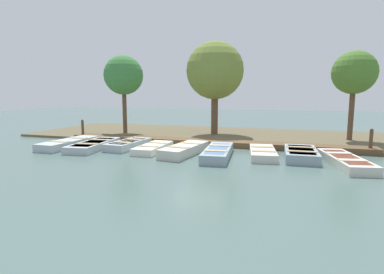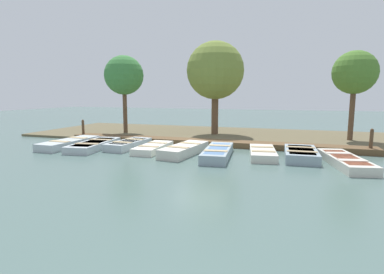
{
  "view_description": "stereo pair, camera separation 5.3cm",
  "coord_description": "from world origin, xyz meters",
  "px_view_note": "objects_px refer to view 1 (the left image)",
  "views": [
    {
      "loc": [
        13.4,
        3.96,
        2.6
      ],
      "look_at": [
        0.36,
        -0.25,
        0.65
      ],
      "focal_mm": 28.0,
      "sensor_mm": 36.0,
      "label": 1
    },
    {
      "loc": [
        13.38,
        4.01,
        2.6
      ],
      "look_at": [
        0.36,
        -0.25,
        0.65
      ],
      "focal_mm": 28.0,
      "sensor_mm": 36.0,
      "label": 2
    }
  ],
  "objects_px": {
    "rowboat_0": "(69,143)",
    "rowboat_4": "(184,150)",
    "rowboat_2": "(128,144)",
    "rowboat_3": "(153,148)",
    "rowboat_6": "(263,153)",
    "rowboat_8": "(345,161)",
    "mooring_post_far": "(371,141)",
    "park_tree_left": "(215,71)",
    "rowboat_1": "(94,145)",
    "rowboat_7": "(301,154)",
    "rowboat_5": "(218,152)",
    "park_tree_far_left": "(124,76)",
    "park_tree_center": "(354,73)",
    "mooring_post_near": "(83,129)"
  },
  "relations": [
    {
      "from": "rowboat_4",
      "to": "rowboat_7",
      "type": "bearing_deg",
      "value": 104.6
    },
    {
      "from": "park_tree_far_left",
      "to": "park_tree_left",
      "type": "relative_size",
      "value": 0.87
    },
    {
      "from": "rowboat_2",
      "to": "park_tree_left",
      "type": "bearing_deg",
      "value": 155.69
    },
    {
      "from": "rowboat_2",
      "to": "park_tree_left",
      "type": "distance_m",
      "value": 7.34
    },
    {
      "from": "rowboat_4",
      "to": "park_tree_far_left",
      "type": "xyz_separation_m",
      "value": [
        -4.98,
        -5.85,
        3.58
      ]
    },
    {
      "from": "rowboat_8",
      "to": "mooring_post_far",
      "type": "distance_m",
      "value": 2.96
    },
    {
      "from": "rowboat_1",
      "to": "rowboat_8",
      "type": "xyz_separation_m",
      "value": [
        0.07,
        10.99,
        -0.0
      ]
    },
    {
      "from": "rowboat_2",
      "to": "rowboat_8",
      "type": "relative_size",
      "value": 0.78
    },
    {
      "from": "rowboat_3",
      "to": "rowboat_8",
      "type": "height_order",
      "value": "rowboat_8"
    },
    {
      "from": "rowboat_0",
      "to": "mooring_post_far",
      "type": "distance_m",
      "value": 14.09
    },
    {
      "from": "rowboat_1",
      "to": "park_tree_left",
      "type": "relative_size",
      "value": 0.61
    },
    {
      "from": "rowboat_1",
      "to": "park_tree_center",
      "type": "distance_m",
      "value": 14.0
    },
    {
      "from": "rowboat_0",
      "to": "rowboat_3",
      "type": "xyz_separation_m",
      "value": [
        -0.23,
        4.51,
        -0.03
      ]
    },
    {
      "from": "park_tree_center",
      "to": "rowboat_5",
      "type": "bearing_deg",
      "value": -44.41
    },
    {
      "from": "rowboat_7",
      "to": "rowboat_5",
      "type": "bearing_deg",
      "value": -79.1
    },
    {
      "from": "rowboat_0",
      "to": "rowboat_2",
      "type": "bearing_deg",
      "value": 102.36
    },
    {
      "from": "rowboat_7",
      "to": "park_tree_far_left",
      "type": "distance_m",
      "value": 12.08
    },
    {
      "from": "rowboat_3",
      "to": "rowboat_7",
      "type": "bearing_deg",
      "value": 91.48
    },
    {
      "from": "rowboat_3",
      "to": "rowboat_1",
      "type": "bearing_deg",
      "value": -87.12
    },
    {
      "from": "rowboat_6",
      "to": "park_tree_far_left",
      "type": "distance_m",
      "value": 10.8
    },
    {
      "from": "rowboat_4",
      "to": "mooring_post_far",
      "type": "xyz_separation_m",
      "value": [
        -2.49,
        7.74,
        0.37
      ]
    },
    {
      "from": "park_tree_far_left",
      "to": "rowboat_2",
      "type": "bearing_deg",
      "value": 32.02
    },
    {
      "from": "rowboat_5",
      "to": "park_tree_left",
      "type": "distance_m",
      "value": 7.51
    },
    {
      "from": "rowboat_2",
      "to": "rowboat_3",
      "type": "height_order",
      "value": "rowboat_2"
    },
    {
      "from": "rowboat_0",
      "to": "rowboat_4",
      "type": "bearing_deg",
      "value": 91.17
    },
    {
      "from": "rowboat_6",
      "to": "mooring_post_far",
      "type": "height_order",
      "value": "mooring_post_far"
    },
    {
      "from": "rowboat_2",
      "to": "park_tree_center",
      "type": "xyz_separation_m",
      "value": [
        -5.35,
        10.62,
        3.53
      ]
    },
    {
      "from": "rowboat_7",
      "to": "park_tree_far_left",
      "type": "relative_size",
      "value": 0.54
    },
    {
      "from": "rowboat_5",
      "to": "mooring_post_far",
      "type": "bearing_deg",
      "value": 107.3
    },
    {
      "from": "rowboat_7",
      "to": "mooring_post_near",
      "type": "distance_m",
      "value": 12.19
    },
    {
      "from": "rowboat_0",
      "to": "rowboat_6",
      "type": "xyz_separation_m",
      "value": [
        -0.53,
        9.43,
        -0.02
      ]
    },
    {
      "from": "mooring_post_far",
      "to": "rowboat_0",
      "type": "bearing_deg",
      "value": -79.84
    },
    {
      "from": "rowboat_8",
      "to": "park_tree_left",
      "type": "distance_m",
      "value": 9.75
    },
    {
      "from": "rowboat_6",
      "to": "rowboat_7",
      "type": "height_order",
      "value": "rowboat_7"
    },
    {
      "from": "rowboat_2",
      "to": "mooring_post_near",
      "type": "height_order",
      "value": "mooring_post_near"
    },
    {
      "from": "rowboat_4",
      "to": "rowboat_7",
      "type": "distance_m",
      "value": 4.86
    },
    {
      "from": "park_tree_left",
      "to": "park_tree_center",
      "type": "relative_size",
      "value": 1.19
    },
    {
      "from": "rowboat_6",
      "to": "rowboat_7",
      "type": "xyz_separation_m",
      "value": [
        -0.07,
        1.52,
        0.03
      ]
    },
    {
      "from": "rowboat_2",
      "to": "rowboat_6",
      "type": "bearing_deg",
      "value": 93.52
    },
    {
      "from": "rowboat_0",
      "to": "mooring_post_near",
      "type": "height_order",
      "value": "mooring_post_near"
    },
    {
      "from": "rowboat_0",
      "to": "rowboat_5",
      "type": "bearing_deg",
      "value": 90.06
    },
    {
      "from": "rowboat_2",
      "to": "rowboat_5",
      "type": "height_order",
      "value": "rowboat_5"
    },
    {
      "from": "rowboat_5",
      "to": "park_tree_far_left",
      "type": "xyz_separation_m",
      "value": [
        -5.13,
        -7.38,
        3.59
      ]
    },
    {
      "from": "rowboat_3",
      "to": "rowboat_4",
      "type": "bearing_deg",
      "value": 79.9
    },
    {
      "from": "rowboat_3",
      "to": "rowboat_6",
      "type": "bearing_deg",
      "value": 91.72
    },
    {
      "from": "park_tree_left",
      "to": "rowboat_6",
      "type": "bearing_deg",
      "value": 31.78
    },
    {
      "from": "rowboat_6",
      "to": "park_tree_center",
      "type": "bearing_deg",
      "value": 134.03
    },
    {
      "from": "rowboat_3",
      "to": "mooring_post_far",
      "type": "xyz_separation_m",
      "value": [
        -2.25,
        9.36,
        0.42
      ]
    },
    {
      "from": "park_tree_center",
      "to": "rowboat_2",
      "type": "bearing_deg",
      "value": -63.25
    },
    {
      "from": "rowboat_4",
      "to": "rowboat_3",
      "type": "bearing_deg",
      "value": -90.83
    }
  ]
}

